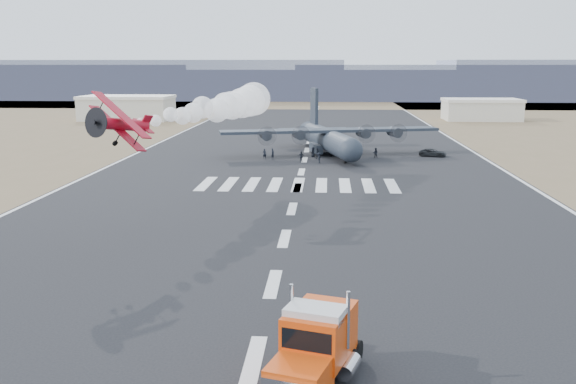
# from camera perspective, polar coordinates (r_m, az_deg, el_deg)

# --- Properties ---
(ground) EXTENTS (500.00, 500.00, 0.00)m
(ground) POSITION_cam_1_polar(r_m,az_deg,el_deg) (34.70, -3.08, -14.74)
(ground) COLOR black
(ground) RESTS_ON ground
(scrub_far) EXTENTS (500.00, 80.00, 0.00)m
(scrub_far) POSITION_cam_1_polar(r_m,az_deg,el_deg) (261.43, 2.77, 7.94)
(scrub_far) COLOR brown
(scrub_far) RESTS_ON ground
(runway_markings) EXTENTS (60.00, 260.00, 0.01)m
(runway_markings) POSITION_cam_1_polar(r_m,az_deg,el_deg) (92.30, 1.20, 1.80)
(runway_markings) COLOR silver
(runway_markings) RESTS_ON ground
(ridge_seg_b) EXTENTS (150.00, 50.00, 15.00)m
(ridge_seg_b) POSITION_cam_1_polar(r_m,az_deg,el_deg) (320.32, -21.39, 9.15)
(ridge_seg_b) COLOR slate
(ridge_seg_b) RESTS_ON ground
(ridge_seg_c) EXTENTS (150.00, 50.00, 17.00)m
(ridge_seg_c) POSITION_cam_1_polar(r_m,az_deg,el_deg) (299.04, -9.87, 9.84)
(ridge_seg_c) COLOR slate
(ridge_seg_c) RESTS_ON ground
(ridge_seg_d) EXTENTS (150.00, 50.00, 13.00)m
(ridge_seg_d) POSITION_cam_1_polar(r_m,az_deg,el_deg) (291.12, 2.87, 9.56)
(ridge_seg_d) COLOR slate
(ridge_seg_d) RESTS_ON ground
(ridge_seg_e) EXTENTS (150.00, 50.00, 15.00)m
(ridge_seg_e) POSITION_cam_1_polar(r_m,az_deg,el_deg) (297.44, 15.67, 9.39)
(ridge_seg_e) COLOR slate
(ridge_seg_e) RESTS_ON ground
(hangar_left) EXTENTS (24.50, 14.50, 6.70)m
(hangar_left) POSITION_cam_1_polar(r_m,az_deg,el_deg) (184.95, -14.09, 7.29)
(hangar_left) COLOR #B5B1A1
(hangar_left) RESTS_ON ground
(hangar_right) EXTENTS (20.50, 12.50, 5.90)m
(hangar_right) POSITION_cam_1_polar(r_m,az_deg,el_deg) (186.23, 16.81, 7.05)
(hangar_right) COLOR #B5B1A1
(hangar_right) RESTS_ON ground
(semi_truck) EXTENTS (4.99, 9.01, 3.97)m
(semi_truck) POSITION_cam_1_polar(r_m,az_deg,el_deg) (31.62, 2.49, -13.54)
(semi_truck) COLOR black
(semi_truck) RESTS_ON ground
(aerobatic_biplane) EXTENTS (5.97, 6.40, 5.06)m
(aerobatic_biplane) POSITION_cam_1_polar(r_m,az_deg,el_deg) (55.86, -14.65, 5.87)
(aerobatic_biplane) COLOR #AC0B1D
(smoke_trail) EXTENTS (9.66, 31.02, 4.33)m
(smoke_trail) POSITION_cam_1_polar(r_m,az_deg,el_deg) (79.31, -4.45, 7.86)
(smoke_trail) COLOR white
(transport_aircraft) EXTENTS (37.32, 30.51, 10.88)m
(transport_aircraft) POSITION_cam_1_polar(r_m,az_deg,el_deg) (111.10, 3.55, 4.85)
(transport_aircraft) COLOR #212732
(transport_aircraft) RESTS_ON ground
(support_vehicle) EXTENTS (4.95, 3.37, 1.26)m
(support_vehicle) POSITION_cam_1_polar(r_m,az_deg,el_deg) (110.53, 12.74, 3.43)
(support_vehicle) COLOR black
(support_vehicle) RESTS_ON ground
(crew_a) EXTENTS (0.79, 0.83, 1.78)m
(crew_a) POSITION_cam_1_polar(r_m,az_deg,el_deg) (104.58, -1.37, 3.41)
(crew_a) COLOR black
(crew_a) RESTS_ON ground
(crew_b) EXTENTS (0.87, 0.60, 1.67)m
(crew_b) POSITION_cam_1_polar(r_m,az_deg,el_deg) (107.04, 7.79, 3.46)
(crew_b) COLOR black
(crew_b) RESTS_ON ground
(crew_c) EXTENTS (0.74, 1.16, 1.67)m
(crew_c) POSITION_cam_1_polar(r_m,az_deg,el_deg) (100.64, 2.76, 3.06)
(crew_c) COLOR black
(crew_c) RESTS_ON ground
(crew_d) EXTENTS (1.14, 0.83, 1.75)m
(crew_d) POSITION_cam_1_polar(r_m,az_deg,el_deg) (101.30, 1.20, 3.15)
(crew_d) COLOR black
(crew_d) RESTS_ON ground
(crew_e) EXTENTS (0.81, 0.94, 1.64)m
(crew_e) POSITION_cam_1_polar(r_m,az_deg,el_deg) (107.51, 2.25, 3.58)
(crew_e) COLOR black
(crew_e) RESTS_ON ground
(crew_f) EXTENTS (1.69, 0.73, 1.76)m
(crew_f) POSITION_cam_1_polar(r_m,az_deg,el_deg) (107.80, 3.97, 3.62)
(crew_f) COLOR black
(crew_f) RESTS_ON ground
(crew_g) EXTENTS (0.72, 0.64, 1.69)m
(crew_g) POSITION_cam_1_polar(r_m,az_deg,el_deg) (104.97, -2.10, 3.41)
(crew_g) COLOR black
(crew_g) RESTS_ON ground
(crew_h) EXTENTS (0.94, 0.70, 1.72)m
(crew_h) POSITION_cam_1_polar(r_m,az_deg,el_deg) (105.24, 2.61, 3.44)
(crew_h) COLOR black
(crew_h) RESTS_ON ground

